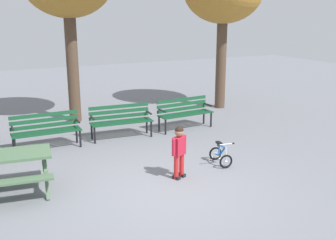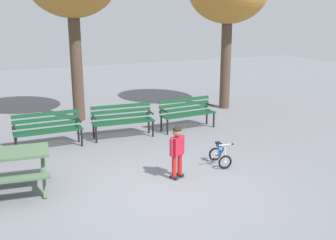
{
  "view_description": "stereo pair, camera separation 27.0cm",
  "coord_description": "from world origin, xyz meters",
  "px_view_note": "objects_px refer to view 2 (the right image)",
  "views": [
    {
      "loc": [
        -3.08,
        -6.12,
        3.21
      ],
      "look_at": [
        0.83,
        1.69,
        0.85
      ],
      "focal_mm": 43.17,
      "sensor_mm": 36.0,
      "label": 1
    },
    {
      "loc": [
        -2.84,
        -6.23,
        3.21
      ],
      "look_at": [
        0.83,
        1.69,
        0.85
      ],
      "focal_mm": 43.17,
      "sensor_mm": 36.0,
      "label": 2
    }
  ],
  "objects_px": {
    "park_bench_right": "(123,118)",
    "child_standing": "(177,148)",
    "park_bench_left": "(48,127)",
    "kids_bicycle": "(220,156)",
    "park_bench_far_right": "(187,111)"
  },
  "relations": [
    {
      "from": "park_bench_right",
      "to": "child_standing",
      "type": "bearing_deg",
      "value": -88.13
    },
    {
      "from": "park_bench_left",
      "to": "kids_bicycle",
      "type": "bearing_deg",
      "value": -40.81
    },
    {
      "from": "park_bench_far_right",
      "to": "park_bench_left",
      "type": "bearing_deg",
      "value": -179.42
    },
    {
      "from": "park_bench_right",
      "to": "park_bench_far_right",
      "type": "relative_size",
      "value": 1.0
    },
    {
      "from": "park_bench_far_right",
      "to": "child_standing",
      "type": "bearing_deg",
      "value": -120.5
    },
    {
      "from": "park_bench_right",
      "to": "kids_bicycle",
      "type": "distance_m",
      "value": 3.06
    },
    {
      "from": "park_bench_left",
      "to": "park_bench_right",
      "type": "height_order",
      "value": "same"
    },
    {
      "from": "child_standing",
      "to": "park_bench_far_right",
      "type": "bearing_deg",
      "value": 59.5
    },
    {
      "from": "park_bench_left",
      "to": "child_standing",
      "type": "bearing_deg",
      "value": -56.2
    },
    {
      "from": "child_standing",
      "to": "park_bench_right",
      "type": "bearing_deg",
      "value": 91.87
    },
    {
      "from": "park_bench_left",
      "to": "park_bench_right",
      "type": "xyz_separation_m",
      "value": [
        1.91,
        0.04,
        0.0
      ]
    },
    {
      "from": "park_bench_left",
      "to": "kids_bicycle",
      "type": "distance_m",
      "value": 4.19
    },
    {
      "from": "park_bench_right",
      "to": "child_standing",
      "type": "distance_m",
      "value": 3.04
    },
    {
      "from": "child_standing",
      "to": "kids_bicycle",
      "type": "bearing_deg",
      "value": 12.79
    },
    {
      "from": "park_bench_left",
      "to": "park_bench_far_right",
      "type": "relative_size",
      "value": 0.99
    }
  ]
}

